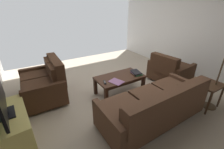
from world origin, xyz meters
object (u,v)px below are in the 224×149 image
armchair_side (169,70)px  book_stack (136,73)px  coffee_table (120,79)px  tv_remote (105,82)px  loveseat_near (45,83)px  coffee_mug (204,80)px  end_table (206,86)px  tv_stand (12,127)px  sofa_main (156,106)px  loose_magazine (116,82)px

armchair_side → book_stack: armchair_side is taller
coffee_table → tv_remote: bearing=10.5°
loveseat_near → coffee_mug: loveseat_near is taller
tv_remote → end_table: bearing=143.9°
coffee_mug → book_stack: 1.40m
tv_stand → coffee_mug: size_ratio=10.33×
book_stack → tv_stand: bearing=4.2°
loveseat_near → end_table: loveseat_near is taller
loveseat_near → coffee_mug: size_ratio=11.69×
book_stack → sofa_main: bearing=68.0°
tv_remote → coffee_mug: bearing=144.0°
tv_stand → tv_remote: 1.76m
sofa_main → armchair_side: armchair_side is taller
coffee_table → coffee_mug: 1.73m
book_stack → loveseat_near: bearing=-22.4°
sofa_main → armchair_side: 1.74m
loveseat_near → tv_remote: loveseat_near is taller
sofa_main → coffee_table: sofa_main is taller
end_table → armchair_side: armchair_side is taller
loveseat_near → coffee_mug: (-2.68, 1.97, 0.21)m
end_table → tv_remote: (1.66, -1.21, 0.00)m
sofa_main → book_stack: bearing=-112.0°
tv_stand → book_stack: (-2.60, -0.19, 0.22)m
tv_stand → tv_remote: tv_stand is taller
loveseat_near → end_table: 3.40m
armchair_side → tv_remote: 1.92m
coffee_mug → tv_remote: bearing=-36.0°
armchair_side → tv_remote: bearing=-3.7°
end_table → book_stack: (0.80, -1.22, 0.02)m
sofa_main → loveseat_near: loveseat_near is taller
coffee_mug → loose_magazine: (1.38, -1.08, -0.14)m
sofa_main → loose_magazine: (0.21, -0.95, 0.10)m
sofa_main → tv_stand: sofa_main is taller
armchair_side → book_stack: 1.07m
end_table → coffee_mug: (0.05, -0.04, 0.13)m
tv_stand → armchair_side: bearing=-179.0°
book_stack → loose_magazine: size_ratio=1.11×
coffee_table → tv_stand: 2.19m
end_table → loose_magazine: bearing=-38.0°
loveseat_near → tv_stand: bearing=56.1°
loveseat_near → book_stack: 2.09m
tv_stand → book_stack: 2.61m
tv_remote → loose_magazine: tv_remote is taller
loveseat_near → armchair_side: bearing=162.8°
sofa_main → coffee_table: bearing=-89.9°
loveseat_near → end_table: size_ratio=2.24×
end_table → loose_magazine: 1.82m
loveseat_near → tv_remote: 1.34m
armchair_side → tv_stand: bearing=1.0°
sofa_main → end_table: 1.24m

